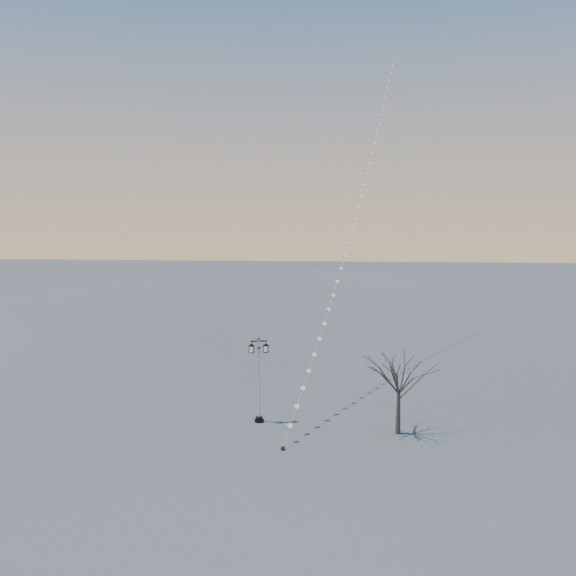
# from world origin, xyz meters

# --- Properties ---
(ground) EXTENTS (300.00, 300.00, 0.00)m
(ground) POSITION_xyz_m (0.00, 0.00, 0.00)
(ground) COLOR #575757
(ground) RESTS_ON ground
(street_lamp) EXTENTS (1.21, 0.62, 4.87)m
(street_lamp) POSITION_xyz_m (-0.77, 2.47, 2.69)
(street_lamp) COLOR black
(street_lamp) RESTS_ON ground
(bare_tree) EXTENTS (2.70, 2.70, 4.47)m
(bare_tree) POSITION_xyz_m (6.98, 1.42, 3.11)
(bare_tree) COLOR #3E312B
(bare_tree) RESTS_ON ground
(kite_train) EXTENTS (7.91, 37.78, 29.07)m
(kite_train) POSITION_xyz_m (4.75, 16.98, 14.43)
(kite_train) COLOR black
(kite_train) RESTS_ON ground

